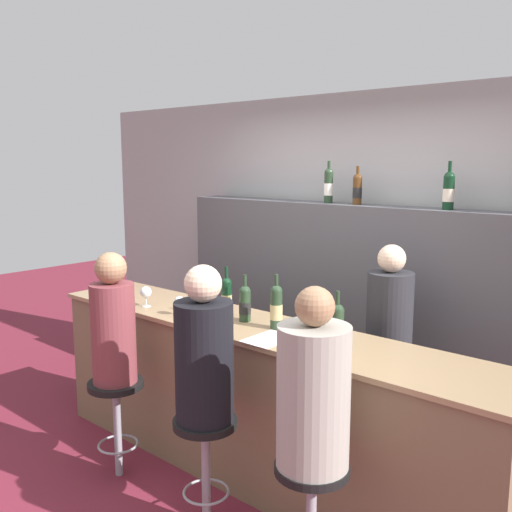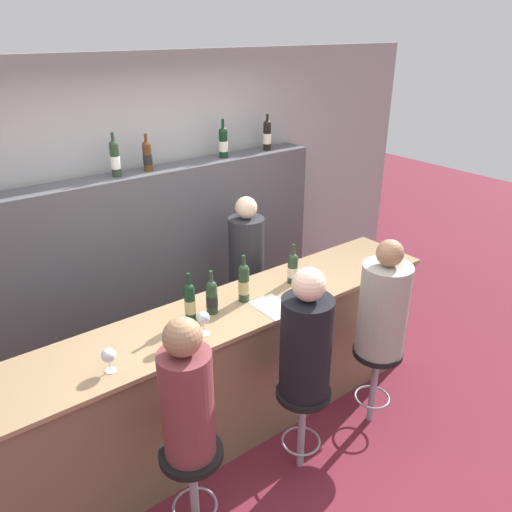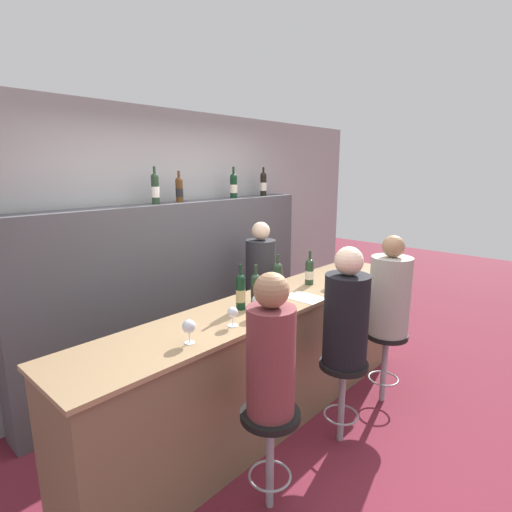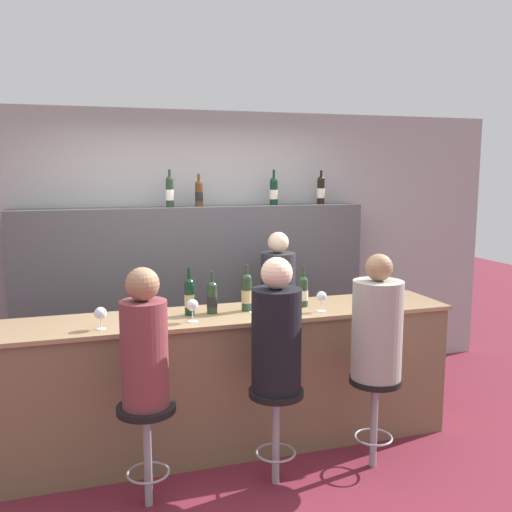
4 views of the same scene
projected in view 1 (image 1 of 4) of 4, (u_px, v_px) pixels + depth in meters
The scene contains 23 objects.
ground_plane at pixel (224, 492), 3.58m from camera, with size 16.00×16.00×0.00m, color maroon.
wall_back at pixel (366, 256), 4.60m from camera, with size 6.40×0.05×2.60m.
bar_counter at pixel (254, 401), 3.71m from camera, with size 3.39×0.62×1.02m.
back_bar_cabinet at pixel (350, 314), 4.51m from camera, with size 3.18×0.28×1.73m.
wine_bottle_counter_0 at pixel (227, 297), 3.81m from camera, with size 0.07×0.07×0.34m.
wine_bottle_counter_1 at pixel (245, 303), 3.71m from camera, with size 0.08×0.08×0.31m.
wine_bottle_counter_2 at pixel (276, 306), 3.53m from camera, with size 0.08×0.08×0.35m.
wine_bottle_counter_3 at pixel (337, 323), 3.25m from camera, with size 0.08×0.08×0.31m.
wine_bottle_backbar_0 at pixel (329, 185), 4.49m from camera, with size 0.07×0.07×0.33m.
wine_bottle_backbar_1 at pixel (357, 189), 4.32m from camera, with size 0.07×0.07×0.29m.
wine_bottle_backbar_2 at pixel (449, 190), 3.86m from camera, with size 0.08×0.08×0.33m.
wine_glass_0 at pixel (146, 292), 4.08m from camera, with size 0.08×0.08×0.15m.
wine_glass_1 at pixel (179, 302), 3.85m from camera, with size 0.07×0.07×0.13m.
wine_glass_2 at pixel (205, 305), 3.69m from camera, with size 0.08×0.08×0.16m.
wine_glass_3 at pixel (329, 335), 3.06m from camera, with size 0.08×0.08×0.15m.
tasting_menu at pixel (269, 339), 3.34m from camera, with size 0.21×0.30×0.00m.
bar_stool_left at pixel (116, 403), 3.71m from camera, with size 0.36×0.36×0.65m.
guest_seated_left at pixel (113, 325), 3.62m from camera, with size 0.28×0.28×0.85m.
bar_stool_middle at pixel (205, 444), 3.17m from camera, with size 0.36×0.36×0.65m.
guest_seated_middle at pixel (204, 353), 3.08m from camera, with size 0.32×0.32×0.87m.
bar_stool_right at pixel (312, 493), 2.70m from camera, with size 0.36×0.36×0.65m.
guest_seated_right at pixel (313, 390), 2.61m from camera, with size 0.34×0.34×0.86m.
bartender at pixel (387, 368), 3.75m from camera, with size 0.30×0.30×1.53m.
Camera 1 is at (2.31, -2.35, 2.05)m, focal length 40.00 mm.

